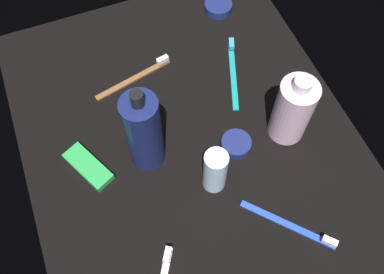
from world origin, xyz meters
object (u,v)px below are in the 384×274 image
(toothbrush_blue, at_px, (294,227))
(deodorant_stick, at_px, (215,171))
(cream_tin_right, at_px, (218,7))
(bodywash_bottle, at_px, (293,110))
(cream_tin_left, at_px, (236,144))
(snack_bar_green, at_px, (88,167))
(lotion_bottle, at_px, (144,132))
(toothbrush_brown, at_px, (138,76))
(toothbrush_teal, at_px, (233,69))

(toothbrush_blue, bearing_deg, deodorant_stick, -143.37)
(toothbrush_blue, distance_m, cream_tin_right, 0.54)
(deodorant_stick, relative_size, toothbrush_blue, 0.76)
(bodywash_bottle, distance_m, cream_tin_left, 0.13)
(snack_bar_green, bearing_deg, lotion_bottle, 56.04)
(toothbrush_brown, height_order, cream_tin_right, toothbrush_brown)
(lotion_bottle, xyz_separation_m, toothbrush_brown, (-0.19, 0.04, -0.09))
(bodywash_bottle, height_order, snack_bar_green, bodywash_bottle)
(cream_tin_left, relative_size, cream_tin_right, 0.91)
(lotion_bottle, relative_size, toothbrush_brown, 1.20)
(bodywash_bottle, distance_m, snack_bar_green, 0.40)
(toothbrush_brown, relative_size, toothbrush_blue, 1.26)
(bodywash_bottle, bearing_deg, cream_tin_right, 179.51)
(cream_tin_right, bearing_deg, toothbrush_teal, -13.10)
(deodorant_stick, bearing_deg, cream_tin_left, 127.94)
(toothbrush_brown, xyz_separation_m, toothbrush_blue, (0.42, 0.16, 0.00))
(lotion_bottle, xyz_separation_m, deodorant_stick, (0.10, 0.10, -0.04))
(deodorant_stick, bearing_deg, toothbrush_brown, -168.68)
(toothbrush_blue, height_order, cream_tin_right, toothbrush_blue)
(toothbrush_teal, xyz_separation_m, toothbrush_blue, (0.36, -0.04, 0.00))
(lotion_bottle, relative_size, snack_bar_green, 2.05)
(lotion_bottle, height_order, snack_bar_green, lotion_bottle)
(toothbrush_blue, bearing_deg, toothbrush_teal, 173.37)
(bodywash_bottle, relative_size, toothbrush_blue, 1.17)
(bodywash_bottle, bearing_deg, toothbrush_brown, -134.62)
(toothbrush_teal, height_order, snack_bar_green, toothbrush_teal)
(lotion_bottle, bearing_deg, toothbrush_brown, 168.07)
(cream_tin_left, bearing_deg, snack_bar_green, -102.18)
(lotion_bottle, relative_size, bodywash_bottle, 1.28)
(cream_tin_right, bearing_deg, deodorant_stick, -24.23)
(toothbrush_brown, xyz_separation_m, snack_bar_green, (0.17, -0.15, 0.00))
(deodorant_stick, relative_size, snack_bar_green, 1.03)
(lotion_bottle, distance_m, bodywash_bottle, 0.28)
(bodywash_bottle, distance_m, toothbrush_brown, 0.34)
(deodorant_stick, xyz_separation_m, cream_tin_left, (-0.05, 0.07, -0.04))
(toothbrush_blue, bearing_deg, lotion_bottle, -139.81)
(toothbrush_brown, relative_size, cream_tin_right, 2.74)
(cream_tin_right, bearing_deg, lotion_bottle, -42.36)
(cream_tin_right, bearing_deg, bodywash_bottle, -0.49)
(deodorant_stick, xyz_separation_m, toothbrush_teal, (-0.22, 0.14, -0.05))
(lotion_bottle, height_order, cream_tin_left, lotion_bottle)
(deodorant_stick, bearing_deg, toothbrush_teal, 148.12)
(snack_bar_green, relative_size, cream_tin_left, 1.77)
(snack_bar_green, bearing_deg, toothbrush_brown, 112.08)
(lotion_bottle, height_order, toothbrush_blue, lotion_bottle)
(deodorant_stick, height_order, toothbrush_brown, deodorant_stick)
(cream_tin_right, bearing_deg, snack_bar_green, -53.75)
(toothbrush_teal, bearing_deg, toothbrush_blue, -6.63)
(deodorant_stick, bearing_deg, lotion_bottle, -135.55)
(snack_bar_green, xyz_separation_m, cream_tin_left, (0.06, 0.28, 0.00))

